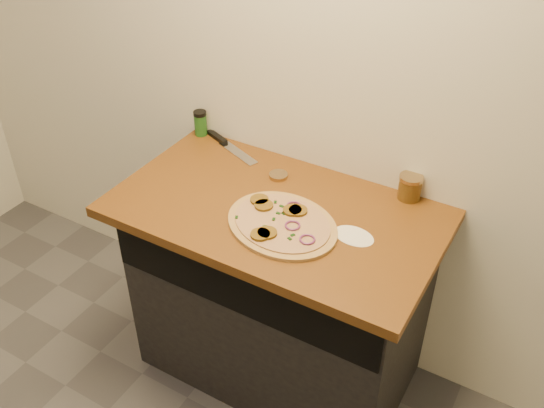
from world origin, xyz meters
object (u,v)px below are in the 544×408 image
Objects in this scene: chefs_knife at (227,144)px; salsa_jar at (410,187)px; spice_shaker at (200,123)px; pizza at (282,223)px.

chefs_knife is 3.31× the size of salsa_jar.
spice_shaker reaches higher than chefs_knife.
pizza reaches higher than chefs_knife.
chefs_knife is 2.86× the size of spice_shaker.
chefs_knife is at bearing -8.99° from spice_shaker.
pizza is at bearing -37.46° from chefs_knife.
pizza is 0.50m from salsa_jar.
salsa_jar is (0.32, 0.38, 0.04)m from pizza.
chefs_knife is 0.79m from salsa_jar.
pizza is 0.73m from spice_shaker.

